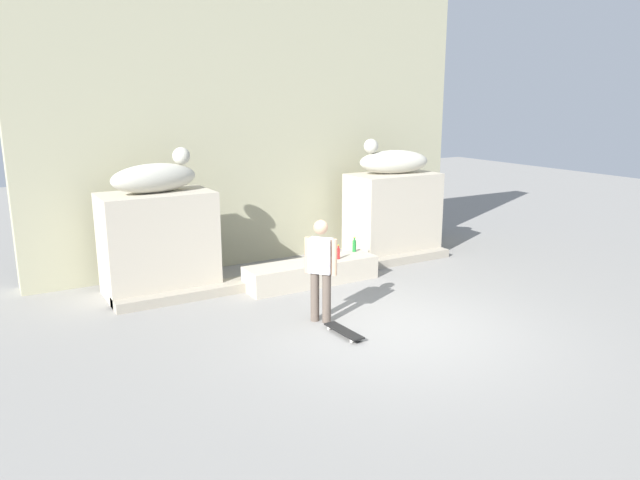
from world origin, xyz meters
TOP-DOWN VIEW (x-y plane):
  - ground_plane at (0.00, 0.00)m, footprint 40.00×40.00m
  - facade_wall at (0.00, 5.04)m, footprint 9.85×0.60m
  - pedestal_left at (-2.66, 3.72)m, footprint 1.98×1.13m
  - pedestal_right at (2.66, 3.72)m, footprint 1.98×1.13m
  - statue_reclining_left at (-2.62, 3.72)m, footprint 1.67×0.84m
  - statue_reclining_right at (2.62, 3.72)m, footprint 1.69×0.93m
  - ledge_block at (0.00, 2.74)m, footprint 2.66×0.69m
  - skater at (-0.86, 0.94)m, footprint 0.38×0.44m
  - skateboard at (-0.85, 0.26)m, footprint 0.24×0.81m
  - bottle_green at (1.12, 2.95)m, footprint 0.08×0.08m
  - bottle_red at (0.54, 2.63)m, footprint 0.06×0.06m
  - stair_step at (0.00, 3.13)m, footprint 7.29×0.50m

SIDE VIEW (x-z plane):
  - ground_plane at x=0.00m, z-range 0.00..0.00m
  - skateboard at x=-0.85m, z-range 0.02..0.10m
  - stair_step at x=0.00m, z-range 0.00..0.18m
  - ledge_block at x=0.00m, z-range 0.00..0.45m
  - bottle_red at x=0.54m, z-range 0.42..0.71m
  - bottle_green at x=1.12m, z-range 0.42..0.73m
  - skater at x=-0.86m, z-range 0.09..1.76m
  - pedestal_left at x=-2.66m, z-range 0.00..1.86m
  - pedestal_right at x=2.66m, z-range 0.00..1.86m
  - statue_reclining_left at x=-2.62m, z-range 1.76..2.54m
  - statue_reclining_right at x=2.62m, z-range 1.76..2.54m
  - facade_wall at x=0.00m, z-range 0.00..5.81m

